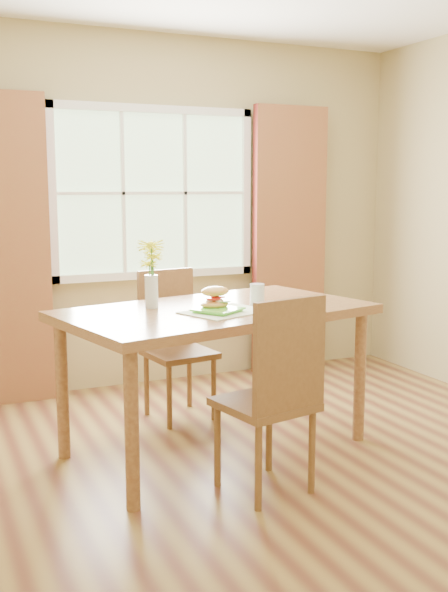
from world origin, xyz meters
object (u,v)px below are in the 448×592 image
croissant_sandwich (215,298)px  chair_near (276,388)px  water_glass (257,295)px  flower_vase (151,266)px  chair_far (173,336)px  dining_table (216,322)px

croissant_sandwich → chair_near: bearing=-82.9°
chair_near → water_glass: bearing=59.6°
croissant_sandwich → flower_vase: (-0.29, 0.25, 0.17)m
flower_vase → chair_near: bearing=-66.9°
chair_far → croissant_sandwich: (-0.04, -0.82, 0.39)m
chair_near → water_glass: size_ratio=7.96×
dining_table → chair_far: bearing=78.5°
water_glass → flower_vase: flower_vase is taller
water_glass → flower_vase: bearing=163.7°
chair_far → flower_vase: flower_vase is taller
chair_near → croissant_sandwich: bearing=85.5°
chair_far → flower_vase: bearing=-128.4°
dining_table → chair_far: (-0.01, 0.71, -0.22)m
chair_far → dining_table: bearing=-97.0°
dining_table → flower_vase: flower_vase is taller
chair_near → water_glass: (0.23, 0.67, 0.36)m
dining_table → flower_vase: size_ratio=4.89×
croissant_sandwich → flower_vase: 0.42m
chair_far → water_glass: bearing=-78.4°
water_glass → flower_vase: (-0.59, 0.17, 0.19)m
chair_far → flower_vase: size_ratio=2.52×
chair_near → croissant_sandwich: (-0.07, 0.60, 0.37)m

